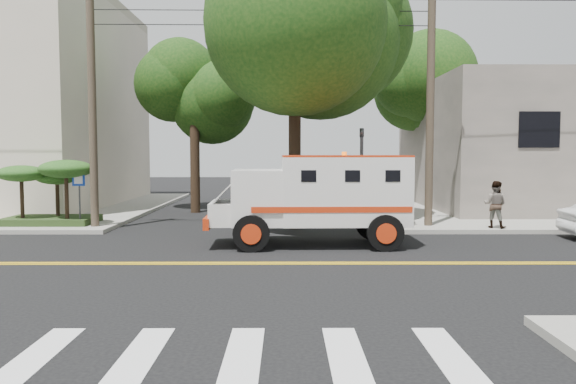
{
  "coord_description": "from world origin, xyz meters",
  "views": [
    {
      "loc": [
        1.18,
        -13.8,
        2.75
      ],
      "look_at": [
        1.24,
        2.65,
        1.6
      ],
      "focal_mm": 35.0,
      "sensor_mm": 36.0,
      "label": 1
    }
  ],
  "objects": [
    {
      "name": "accessibility_sign",
      "position": [
        -6.2,
        6.17,
        1.37
      ],
      "size": [
        0.45,
        0.1,
        2.02
      ],
      "color": "#3F3F42",
      "rests_on": "ground"
    },
    {
      "name": "armored_truck",
      "position": [
        2.14,
        2.76,
        1.53
      ],
      "size": [
        5.95,
        2.52,
        2.68
      ],
      "rotation": [
        0.0,
        0.0,
        0.03
      ],
      "color": "silver",
      "rests_on": "ground"
    },
    {
      "name": "building_right",
      "position": [
        15.0,
        14.0,
        3.15
      ],
      "size": [
        14.0,
        12.0,
        6.0
      ],
      "primitive_type": "cube",
      "color": "#645D56",
      "rests_on": "sidewalk_ne"
    },
    {
      "name": "tree_left",
      "position": [
        -2.68,
        11.79,
        5.73
      ],
      "size": [
        4.48,
        4.2,
        7.7
      ],
      "color": "black",
      "rests_on": "ground"
    },
    {
      "name": "tree_right",
      "position": [
        8.84,
        15.77,
        6.09
      ],
      "size": [
        4.8,
        4.5,
        8.2
      ],
      "color": "black",
      "rests_on": "ground"
    },
    {
      "name": "sidewalk_ne",
      "position": [
        13.5,
        13.5,
        0.07
      ],
      "size": [
        17.0,
        17.0,
        0.15
      ],
      "primitive_type": "cube",
      "color": "gray",
      "rests_on": "ground"
    },
    {
      "name": "utility_pole_right",
      "position": [
        6.3,
        6.2,
        4.5
      ],
      "size": [
        0.28,
        0.28,
        9.0
      ],
      "primitive_type": "cylinder",
      "color": "#382D23",
      "rests_on": "ground"
    },
    {
      "name": "tree_main",
      "position": [
        1.94,
        6.21,
        7.2
      ],
      "size": [
        6.08,
        5.7,
        9.85
      ],
      "color": "black",
      "rests_on": "ground"
    },
    {
      "name": "pedestrian_b",
      "position": [
        8.43,
        5.5,
        0.97
      ],
      "size": [
        1.0,
        0.96,
        1.63
      ],
      "primitive_type": "imported",
      "rotation": [
        0.0,
        0.0,
        2.55
      ],
      "color": "gray",
      "rests_on": "sidewalk_ne"
    },
    {
      "name": "palm_planter",
      "position": [
        -7.44,
        6.62,
        1.65
      ],
      "size": [
        3.52,
        2.63,
        2.36
      ],
      "color": "#1E3314",
      "rests_on": "sidewalk_nw"
    },
    {
      "name": "utility_pole_left",
      "position": [
        -5.6,
        6.0,
        4.5
      ],
      "size": [
        0.28,
        0.28,
        9.0
      ],
      "primitive_type": "cylinder",
      "color": "#382D23",
      "rests_on": "ground"
    },
    {
      "name": "traffic_signal",
      "position": [
        3.8,
        5.6,
        2.23
      ],
      "size": [
        0.15,
        0.18,
        3.6
      ],
      "color": "#3F3F42",
      "rests_on": "ground"
    },
    {
      "name": "pedestrian_a",
      "position": [
        5.5,
        5.98,
        0.93
      ],
      "size": [
        0.67,
        0.65,
        1.56
      ],
      "primitive_type": "imported",
      "rotation": [
        0.0,
        0.0,
        3.87
      ],
      "color": "gray",
      "rests_on": "sidewalk_ne"
    },
    {
      "name": "ground",
      "position": [
        0.0,
        0.0,
        0.0
      ],
      "size": [
        100.0,
        100.0,
        0.0
      ],
      "primitive_type": "plane",
      "color": "black",
      "rests_on": "ground"
    }
  ]
}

